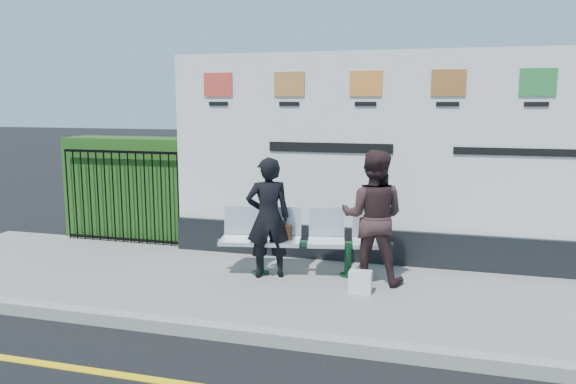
# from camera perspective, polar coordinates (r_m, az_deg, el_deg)

# --- Properties ---
(pavement) EXTENTS (14.00, 3.00, 0.12)m
(pavement) POSITION_cam_1_polar(r_m,az_deg,el_deg) (7.04, 10.91, -10.61)
(pavement) COLOR gray
(pavement) RESTS_ON ground
(kerb) EXTENTS (14.00, 0.18, 0.14)m
(kerb) POSITION_cam_1_polar(r_m,az_deg,el_deg) (5.65, 9.56, -15.58)
(kerb) COLOR gray
(kerb) RESTS_ON ground
(billboard) EXTENTS (8.00, 0.30, 3.00)m
(billboard) POSITION_cam_1_polar(r_m,az_deg,el_deg) (8.03, 15.59, 1.66)
(billboard) COLOR black
(billboard) RESTS_ON pavement
(hedge) EXTENTS (2.35, 0.70, 1.70)m
(hedge) POSITION_cam_1_polar(r_m,az_deg,el_deg) (9.93, -15.22, 0.46)
(hedge) COLOR #214E17
(hedge) RESTS_ON pavement
(railing) EXTENTS (2.05, 0.06, 1.54)m
(railing) POSITION_cam_1_polar(r_m,az_deg,el_deg) (9.57, -16.57, -0.42)
(railing) COLOR black
(railing) RESTS_ON pavement
(bench) EXTENTS (2.32, 0.99, 0.48)m
(bench) POSITION_cam_1_polar(r_m,az_deg,el_deg) (7.57, 1.64, -6.63)
(bench) COLOR silver
(bench) RESTS_ON pavement
(woman_left) EXTENTS (0.69, 0.59, 1.60)m
(woman_left) POSITION_cam_1_polar(r_m,az_deg,el_deg) (7.37, -2.03, -2.61)
(woman_left) COLOR black
(woman_left) RESTS_ON pavement
(woman_right) EXTENTS (0.84, 0.66, 1.71)m
(woman_right) POSITION_cam_1_polar(r_m,az_deg,el_deg) (7.21, 8.62, -2.52)
(woman_right) COLOR #312020
(woman_right) RESTS_ON pavement
(handbag_brown) EXTENTS (0.25, 0.11, 0.20)m
(handbag_brown) POSITION_cam_1_polar(r_m,az_deg,el_deg) (7.51, -0.60, -4.10)
(handbag_brown) COLOR black
(handbag_brown) RESTS_ON bench
(carrier_bag_white) EXTENTS (0.27, 0.16, 0.27)m
(carrier_bag_white) POSITION_cam_1_polar(r_m,az_deg,el_deg) (6.96, 7.36, -9.05)
(carrier_bag_white) COLOR silver
(carrier_bag_white) RESTS_ON pavement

